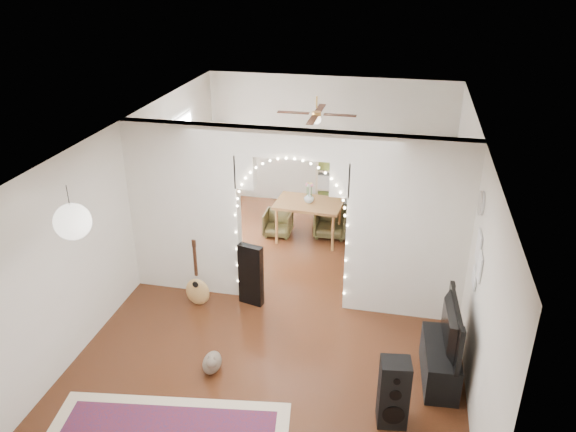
% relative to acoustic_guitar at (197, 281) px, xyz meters
% --- Properties ---
extents(floor, '(7.50, 7.50, 0.00)m').
position_rel_acoustic_guitar_xyz_m(floor, '(1.35, 0.47, -0.41)').
color(floor, black).
rests_on(floor, ground).
extents(ceiling, '(5.00, 7.50, 0.02)m').
position_rel_acoustic_guitar_xyz_m(ceiling, '(1.35, 0.47, 2.29)').
color(ceiling, white).
rests_on(ceiling, wall_back).
extents(wall_back, '(5.00, 0.02, 2.70)m').
position_rel_acoustic_guitar_xyz_m(wall_back, '(1.35, 4.22, 0.94)').
color(wall_back, silver).
rests_on(wall_back, floor).
extents(wall_front, '(5.00, 0.02, 2.70)m').
position_rel_acoustic_guitar_xyz_m(wall_front, '(1.35, -3.28, 0.94)').
color(wall_front, silver).
rests_on(wall_front, floor).
extents(wall_left, '(0.02, 7.50, 2.70)m').
position_rel_acoustic_guitar_xyz_m(wall_left, '(-1.15, 0.47, 0.94)').
color(wall_left, silver).
rests_on(wall_left, floor).
extents(wall_right, '(0.02, 7.50, 2.70)m').
position_rel_acoustic_guitar_xyz_m(wall_right, '(3.85, 0.47, 0.94)').
color(wall_right, silver).
rests_on(wall_right, floor).
extents(divider_wall, '(5.00, 0.20, 2.70)m').
position_rel_acoustic_guitar_xyz_m(divider_wall, '(1.35, 0.47, 1.02)').
color(divider_wall, silver).
rests_on(divider_wall, floor).
extents(fairy_lights, '(1.64, 0.04, 1.60)m').
position_rel_acoustic_guitar_xyz_m(fairy_lights, '(1.35, 0.34, 1.14)').
color(fairy_lights, '#FFEABF').
rests_on(fairy_lights, divider_wall).
extents(window, '(0.04, 1.20, 1.40)m').
position_rel_acoustic_guitar_xyz_m(window, '(-1.12, 2.27, 1.09)').
color(window, white).
rests_on(window, wall_left).
extents(wall_clock, '(0.03, 0.31, 0.31)m').
position_rel_acoustic_guitar_xyz_m(wall_clock, '(3.83, -0.13, 1.69)').
color(wall_clock, white).
rests_on(wall_clock, wall_right).
extents(picture_frames, '(0.02, 0.50, 0.70)m').
position_rel_acoustic_guitar_xyz_m(picture_frames, '(3.83, -0.53, 1.09)').
color(picture_frames, white).
rests_on(picture_frames, wall_right).
extents(paper_lantern, '(0.40, 0.40, 0.40)m').
position_rel_acoustic_guitar_xyz_m(paper_lantern, '(-0.55, -1.93, 1.84)').
color(paper_lantern, white).
rests_on(paper_lantern, ceiling).
extents(ceiling_fan, '(1.10, 1.10, 0.30)m').
position_rel_acoustic_guitar_xyz_m(ceiling_fan, '(1.35, 2.47, 1.99)').
color(ceiling_fan, '#AA7C38').
rests_on(ceiling_fan, ceiling).
extents(guitar_case, '(0.39, 0.21, 0.98)m').
position_rel_acoustic_guitar_xyz_m(guitar_case, '(0.78, 0.22, 0.08)').
color(guitar_case, black).
rests_on(guitar_case, floor).
extents(acoustic_guitar, '(0.39, 0.21, 0.94)m').
position_rel_acoustic_guitar_xyz_m(acoustic_guitar, '(0.00, 0.00, 0.00)').
color(acoustic_guitar, tan).
rests_on(acoustic_guitar, floor).
extents(tabby_cat, '(0.34, 0.53, 0.35)m').
position_rel_acoustic_guitar_xyz_m(tabby_cat, '(0.71, -1.40, -0.26)').
color(tabby_cat, brown).
rests_on(tabby_cat, floor).
extents(floor_speaker, '(0.37, 0.34, 0.85)m').
position_rel_acoustic_guitar_xyz_m(floor_speaker, '(2.98, -1.77, 0.01)').
color(floor_speaker, black).
rests_on(floor_speaker, floor).
extents(media_console, '(0.46, 1.02, 0.50)m').
position_rel_acoustic_guitar_xyz_m(media_console, '(3.52, -0.93, -0.16)').
color(media_console, black).
rests_on(media_console, floor).
extents(tv, '(0.21, 1.08, 0.62)m').
position_rel_acoustic_guitar_xyz_m(tv, '(3.52, -0.93, 0.40)').
color(tv, black).
rests_on(tv, media_console).
extents(bookcase, '(1.53, 0.95, 1.54)m').
position_rel_acoustic_guitar_xyz_m(bookcase, '(2.02, 3.24, 0.36)').
color(bookcase, beige).
rests_on(bookcase, floor).
extents(dining_table, '(1.25, 0.87, 0.76)m').
position_rel_acoustic_guitar_xyz_m(dining_table, '(1.25, 2.47, 0.27)').
color(dining_table, brown).
rests_on(dining_table, floor).
extents(flower_vase, '(0.19, 0.19, 0.19)m').
position_rel_acoustic_guitar_xyz_m(flower_vase, '(1.25, 2.47, 0.44)').
color(flower_vase, white).
rests_on(flower_vase, dining_table).
extents(dining_chair_left, '(0.51, 0.52, 0.47)m').
position_rel_acoustic_guitar_xyz_m(dining_chair_left, '(0.65, 2.55, -0.17)').
color(dining_chair_left, '#4C4626').
rests_on(dining_chair_left, floor).
extents(dining_chair_right, '(0.59, 0.61, 0.55)m').
position_rel_acoustic_guitar_xyz_m(dining_chair_right, '(1.64, 2.73, -0.13)').
color(dining_chair_right, '#4C4626').
rests_on(dining_chair_right, floor).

